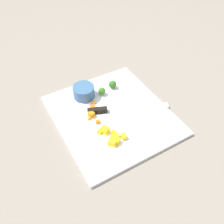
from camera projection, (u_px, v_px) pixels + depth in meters
ground_plane at (112, 116)px, 0.86m from camera, size 4.00×4.00×0.00m
cutting_board at (112, 115)px, 0.86m from camera, size 0.41×0.37×0.01m
prep_bowl at (84, 92)px, 0.90m from camera, size 0.08×0.08×0.04m
chef_knife at (114, 109)px, 0.86m from camera, size 0.13×0.28×0.02m
carrot_dice_0 at (89, 118)px, 0.83m from camera, size 0.01×0.01×0.01m
carrot_dice_1 at (90, 110)px, 0.85m from camera, size 0.02×0.02×0.01m
carrot_dice_2 at (94, 103)px, 0.88m from camera, size 0.01×0.01×0.01m
carrot_dice_3 at (98, 122)px, 0.82m from camera, size 0.01×0.02×0.01m
carrot_dice_4 at (93, 107)px, 0.87m from camera, size 0.02×0.02×0.01m
carrot_dice_5 at (91, 114)px, 0.84m from camera, size 0.02×0.02×0.02m
pepper_dice_0 at (117, 136)px, 0.78m from camera, size 0.02×0.02×0.01m
pepper_dice_1 at (114, 133)px, 0.79m from camera, size 0.02×0.02×0.01m
pepper_dice_2 at (113, 137)px, 0.77m from camera, size 0.02×0.02×0.01m
pepper_dice_3 at (105, 130)px, 0.79m from camera, size 0.03×0.03×0.02m
pepper_dice_4 at (124, 136)px, 0.77m from camera, size 0.02×0.02×0.02m
pepper_dice_5 at (100, 132)px, 0.79m from camera, size 0.02×0.02×0.01m
pepper_dice_6 at (116, 140)px, 0.76m from camera, size 0.03×0.03×0.02m
pepper_dice_7 at (112, 142)px, 0.76m from camera, size 0.03×0.03×0.02m
broccoli_floret_0 at (102, 91)px, 0.91m from camera, size 0.03×0.03×0.03m
broccoli_floret_1 at (113, 84)px, 0.94m from camera, size 0.03×0.03×0.03m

